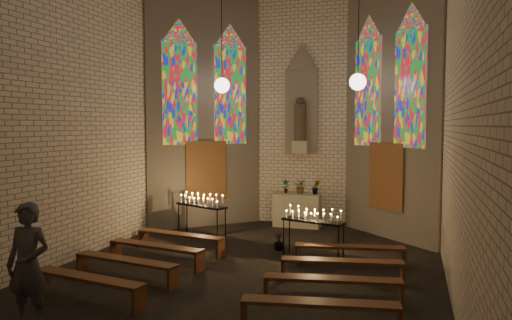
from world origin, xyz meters
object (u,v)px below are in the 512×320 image
(votive_stand_right, at_px, (313,218))
(visitor, at_px, (28,265))
(votive_stand_left, at_px, (201,202))
(altar, at_px, (297,210))
(aisle_flower_pot, at_px, (279,241))

(votive_stand_right, bearing_deg, visitor, -106.88)
(votive_stand_left, xyz_separation_m, visitor, (-0.13, -6.15, -0.05))
(altar, distance_m, votive_stand_right, 3.61)
(altar, bearing_deg, votive_stand_left, -130.10)
(altar, height_order, aisle_flower_pot, altar)
(votive_stand_left, height_order, votive_stand_right, votive_stand_left)
(votive_stand_left, xyz_separation_m, votive_stand_right, (3.22, -0.93, -0.07))
(votive_stand_left, bearing_deg, altar, 72.89)
(votive_stand_right, relative_size, visitor, 0.80)
(aisle_flower_pot, xyz_separation_m, votive_stand_right, (0.93, -0.46, 0.71))
(aisle_flower_pot, height_order, votive_stand_left, votive_stand_left)
(aisle_flower_pot, distance_m, votive_stand_left, 2.46)
(votive_stand_right, bearing_deg, aisle_flower_pot, 169.58)
(votive_stand_left, distance_m, visitor, 6.15)
(aisle_flower_pot, xyz_separation_m, visitor, (-2.42, -5.68, 0.73))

